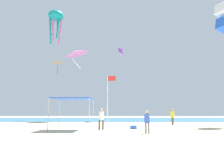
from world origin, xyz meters
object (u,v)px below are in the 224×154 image
person_central (147,120)px  kite_parafoil_purple (120,51)px  kite_octopus_teal (56,17)px  person_near_tent (172,115)px  kite_delta_pink (76,53)px  canopy_tent (73,100)px  cooler_box (133,127)px  person_leftmost (101,117)px  banner_flag (108,99)px  kite_diamond_orange (58,63)px

person_central → kite_parafoil_purple: 25.03m
kite_octopus_teal → person_near_tent: bearing=-122.0°
person_central → kite_delta_pink: kite_delta_pink is taller
person_near_tent → kite_delta_pink: bearing=-97.3°
canopy_tent → cooler_box: size_ratio=5.81×
person_leftmost → banner_flag: banner_flag is taller
banner_flag → person_leftmost: bearing=101.5°
canopy_tent → kite_delta_pink: (-2.94, 16.86, 8.78)m
canopy_tent → person_central: 6.76m
banner_flag → kite_diamond_orange: size_ratio=1.76×
person_leftmost → banner_flag: (0.73, -3.60, 1.34)m
canopy_tent → cooler_box: bearing=11.0°
kite_octopus_teal → kite_diamond_orange: size_ratio=3.30×
person_near_tent → person_leftmost: bearing=-19.4°
person_central → person_leftmost: bearing=10.0°
person_near_tent → cooler_box: 8.07m
canopy_tent → banner_flag: (3.13, -3.34, -0.10)m
person_central → kite_octopus_teal: bearing=-8.9°
canopy_tent → banner_flag: bearing=-46.8°
person_near_tent → kite_parafoil_purple: 17.36m
person_leftmost → kite_octopus_teal: 34.61m
banner_flag → kite_octopus_teal: (-12.31, 29.02, 19.09)m
person_central → canopy_tent: bearing=26.3°
person_near_tent → kite_parafoil_purple: bearing=-125.9°
kite_parafoil_purple → kite_diamond_orange: 11.87m
kite_octopus_teal → kite_diamond_orange: bearing=-144.8°
kite_diamond_orange → kite_parafoil_purple: bearing=8.7°
person_near_tent → banner_flag: bearing=-5.0°
canopy_tent → person_central: bearing=-27.2°
banner_flag → kite_diamond_orange: (-10.22, 24.26, 7.99)m
cooler_box → kite_delta_pink: 21.00m
person_leftmost → banner_flag: 3.91m
person_central → kite_diamond_orange: bearing=-8.1°
canopy_tent → kite_diamond_orange: (-7.09, 20.92, 7.88)m
kite_diamond_orange → kite_octopus_teal: bearing=130.2°
person_leftmost → cooler_box: (2.80, 0.75, -0.89)m
person_central → person_near_tent: bearing=-59.7°
person_near_tent → person_leftmost: size_ratio=1.02×
person_central → kite_delta_pink: size_ratio=0.32×
person_near_tent → person_central: (-4.39, -10.26, -0.15)m
cooler_box → kite_delta_pink: bearing=117.2°
canopy_tent → kite_octopus_teal: 33.23m
canopy_tent → person_central: canopy_tent is taller
canopy_tent → kite_parafoil_purple: kite_parafoil_purple is taller
canopy_tent → cooler_box: 5.79m
canopy_tent → person_near_tent: 12.63m
kite_delta_pink → kite_diamond_orange: bearing=-150.1°
banner_flag → person_central: bearing=7.1°
canopy_tent → kite_parafoil_purple: 22.08m
kite_diamond_orange → person_near_tent: bearing=-21.7°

